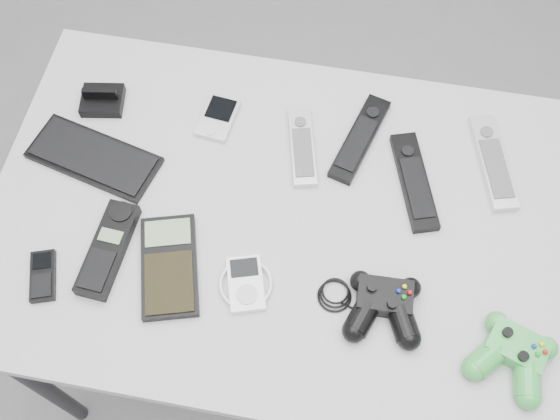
% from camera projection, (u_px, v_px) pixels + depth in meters
% --- Properties ---
extents(floor, '(3.50, 3.50, 0.00)m').
position_uv_depth(floor, '(291.00, 355.00, 1.83)').
color(floor, slate).
rests_on(floor, ground).
extents(desk, '(1.12, 0.72, 0.75)m').
position_uv_depth(desk, '(291.00, 233.00, 1.25)').
color(desk, gray).
rests_on(desk, floor).
extents(pda_keyboard, '(0.27, 0.16, 0.02)m').
position_uv_depth(pda_keyboard, '(94.00, 157.00, 1.24)').
color(pda_keyboard, black).
rests_on(pda_keyboard, desk).
extents(dock_bracket, '(0.09, 0.08, 0.04)m').
position_uv_depth(dock_bracket, '(101.00, 97.00, 1.29)').
color(dock_bracket, black).
rests_on(dock_bracket, desk).
extents(pda, '(0.07, 0.11, 0.02)m').
position_uv_depth(pda, '(218.00, 118.00, 1.28)').
color(pda, silver).
rests_on(pda, desk).
extents(remote_silver_a, '(0.08, 0.18, 0.02)m').
position_uv_depth(remote_silver_a, '(302.00, 146.00, 1.25)').
color(remote_silver_a, silver).
rests_on(remote_silver_a, desk).
extents(remote_black_a, '(0.10, 0.21, 0.02)m').
position_uv_depth(remote_black_a, '(360.00, 138.00, 1.26)').
color(remote_black_a, black).
rests_on(remote_black_a, desk).
extents(remote_black_b, '(0.11, 0.21, 0.02)m').
position_uv_depth(remote_black_b, '(414.00, 181.00, 1.22)').
color(remote_black_b, black).
rests_on(remote_black_b, desk).
extents(remote_silver_b, '(0.10, 0.21, 0.02)m').
position_uv_depth(remote_silver_b, '(493.00, 162.00, 1.23)').
color(remote_silver_b, silver).
rests_on(remote_silver_b, desk).
extents(mobile_phone, '(0.07, 0.10, 0.02)m').
position_uv_depth(mobile_phone, '(43.00, 276.00, 1.13)').
color(mobile_phone, black).
rests_on(mobile_phone, desk).
extents(cordless_handset, '(0.07, 0.18, 0.03)m').
position_uv_depth(cordless_handset, '(108.00, 249.00, 1.15)').
color(cordless_handset, black).
rests_on(cordless_handset, desk).
extents(calculator, '(0.15, 0.21, 0.02)m').
position_uv_depth(calculator, '(169.00, 266.00, 1.14)').
color(calculator, black).
rests_on(calculator, desk).
extents(mp3_player, '(0.12, 0.12, 0.02)m').
position_uv_depth(mp3_player, '(246.00, 284.00, 1.12)').
color(mp3_player, white).
rests_on(mp3_player, desk).
extents(controller_black, '(0.23, 0.15, 0.04)m').
position_uv_depth(controller_black, '(384.00, 304.00, 1.09)').
color(controller_black, black).
rests_on(controller_black, desk).
extents(controller_green, '(0.17, 0.18, 0.04)m').
position_uv_depth(controller_green, '(514.00, 354.00, 1.05)').
color(controller_green, '#217C2A').
rests_on(controller_green, desk).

